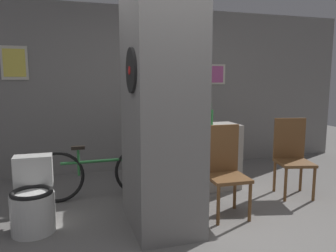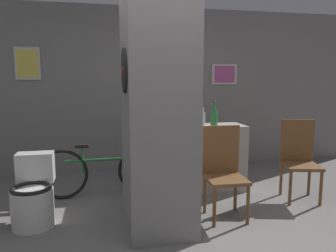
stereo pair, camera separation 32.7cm
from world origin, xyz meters
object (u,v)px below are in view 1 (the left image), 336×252
(toilet, at_px, (33,201))
(chair_near_pillar, at_px, (225,167))
(chair_by_doorway, at_px, (292,154))
(bottle_tall, at_px, (210,116))
(bicycle, at_px, (100,173))

(toilet, xyz_separation_m, chair_near_pillar, (1.97, -0.21, 0.23))
(chair_near_pillar, bearing_deg, chair_by_doorway, 18.38)
(chair_near_pillar, relative_size, bottle_tall, 3.00)
(chair_near_pillar, distance_m, bicycle, 1.54)
(toilet, xyz_separation_m, bicycle, (0.71, 0.66, 0.04))
(bicycle, bearing_deg, toilet, -137.12)
(bottle_tall, bearing_deg, bicycle, 175.08)
(chair_by_doorway, distance_m, bicycle, 2.44)
(chair_near_pillar, bearing_deg, toilet, 176.83)
(toilet, height_order, bottle_tall, bottle_tall)
(chair_near_pillar, xyz_separation_m, bottle_tall, (0.16, 0.75, 0.47))
(chair_by_doorway, relative_size, bicycle, 0.60)
(toilet, distance_m, chair_by_doorway, 3.09)
(chair_near_pillar, distance_m, bottle_tall, 0.90)
(chair_near_pillar, height_order, bottle_tall, bottle_tall)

